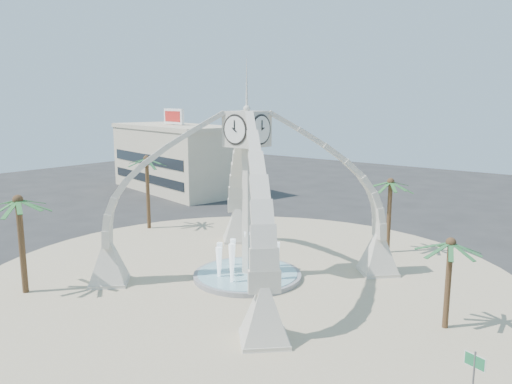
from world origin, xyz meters
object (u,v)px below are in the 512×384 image
Objects in this scene: street_sign at (474,369)px; palm_north at (391,183)px; clock_tower at (247,193)px; palm_east at (451,244)px; palm_south at (18,201)px; palm_west at (147,160)px; fountain at (247,275)px.

palm_north is at bearing 140.93° from street_sign.
clock_tower reaches higher than palm_east.
palm_east is at bearing 27.29° from palm_south.
palm_west is 23.97m from palm_north.
fountain is (0.00, 0.00, -6.20)m from clock_tower.
palm_west reaches higher than palm_north.
fountain is at bearing 90.00° from clock_tower.
palm_south is (7.25, -16.68, -0.71)m from palm_west.
palm_east is at bearing 133.67° from street_sign.
clock_tower is 19.34m from street_sign.
palm_east is at bearing 3.23° from clock_tower.
palm_west reaches higher than fountain.
palm_south reaches higher than palm_east.
palm_north is (5.44, 12.47, 5.87)m from fountain.
clock_tower reaches higher than street_sign.
street_sign is (27.74, 5.37, -4.50)m from palm_south.
street_sign is at bearing 10.95° from palm_south.
palm_east is (14.22, 0.80, -1.41)m from clock_tower.
palm_north is 28.73m from palm_south.
palm_north reaches higher than palm_east.
fountain is at bearing -113.55° from palm_north.
palm_north is at bearing 57.36° from palm_south.
clock_tower reaches higher than palm_west.
clock_tower is at bearing -90.00° from fountain.
clock_tower is 14.32m from palm_east.
palm_south reaches higher than palm_north.
palm_south is at bearing -152.71° from palm_east.
palm_west is at bearing 172.50° from palm_east.
palm_north is 2.61× the size of street_sign.
street_sign is (17.68, -6.36, -4.58)m from clock_tower.
fountain is at bearing 178.11° from street_sign.
palm_east is 0.73× the size of palm_west.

